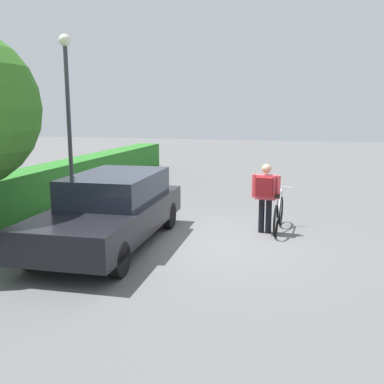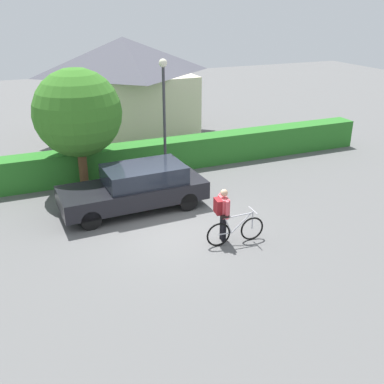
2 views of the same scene
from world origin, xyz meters
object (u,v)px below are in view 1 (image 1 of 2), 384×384
(parked_car_near, at_px, (112,208))
(person_rider, at_px, (265,192))
(bicycle, at_px, (278,214))
(street_lamp, at_px, (68,104))

(parked_car_near, bearing_deg, person_rider, -61.45)
(bicycle, height_order, street_lamp, street_lamp)
(parked_car_near, distance_m, person_rider, 3.32)
(street_lamp, bearing_deg, parked_car_near, -132.15)
(bicycle, bearing_deg, parked_car_near, 120.25)
(street_lamp, bearing_deg, person_rider, -90.37)
(parked_car_near, height_order, person_rider, person_rider)
(person_rider, bearing_deg, parked_car_near, 118.55)
(parked_car_near, bearing_deg, street_lamp, 47.85)
(bicycle, height_order, person_rider, person_rider)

